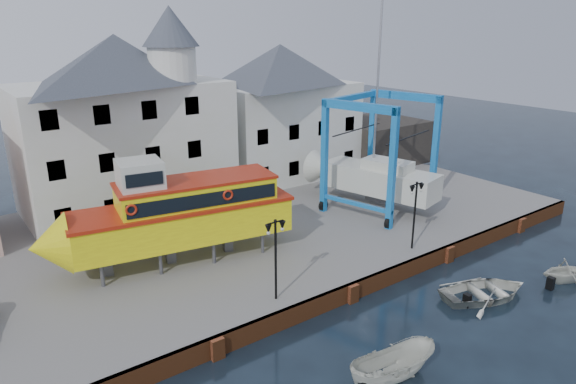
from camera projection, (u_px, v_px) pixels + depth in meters
ground at (352, 302)px, 26.92m from camera, size 140.00×140.00×0.00m
hardstanding at (242, 228)px, 35.17m from camera, size 44.00×22.00×1.00m
quay_wall at (351, 292)px, 26.84m from camera, size 44.00×0.47×1.00m
building_white_main at (124, 121)px, 35.92m from camera, size 14.00×8.30×14.00m
building_white_right at (280, 111)px, 44.42m from camera, size 12.00×8.00×11.20m
shed_dark at (376, 141)px, 49.65m from camera, size 8.00×7.00×4.00m
lamp_post_left at (276, 239)px, 24.27m from camera, size 1.12×0.32×4.20m
lamp_post_right at (416, 198)px, 29.89m from camera, size 1.12×0.32×4.20m
tour_boat at (168, 215)px, 28.22m from camera, size 14.36×5.56×6.10m
travel_lift at (369, 171)px, 37.56m from camera, size 8.39×10.58×15.48m
motorboat_a at (391, 380)px, 21.03m from camera, size 4.25×2.22×1.56m
motorboat_b at (484, 298)px, 27.29m from camera, size 5.80×4.93×1.02m
motorboat_c at (564, 281)px, 29.02m from camera, size 3.65×3.45×1.52m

